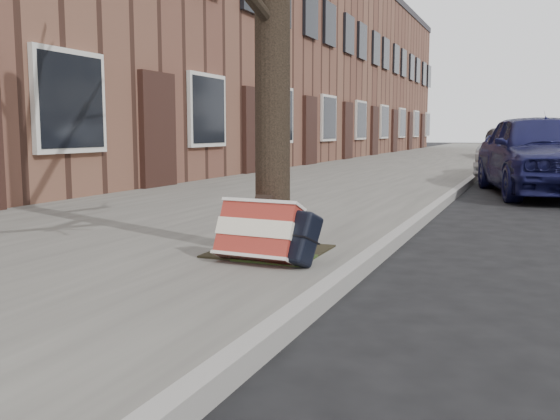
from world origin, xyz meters
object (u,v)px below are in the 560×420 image
at_px(suitcase_navy, 283,235).
at_px(car_near_front, 541,153).
at_px(car_near_mid, 534,151).
at_px(suitcase_red, 258,231).

relative_size(suitcase_navy, car_near_front, 0.13).
bearing_deg(car_near_mid, suitcase_red, -85.76).
bearing_deg(car_near_front, car_near_mid, 79.35).
xyz_separation_m(suitcase_red, suitcase_navy, (0.18, 0.04, -0.02)).
bearing_deg(car_near_mid, suitcase_navy, -84.85).
bearing_deg(suitcase_navy, car_near_front, 95.99).
bearing_deg(suitcase_red, car_near_front, 79.94).
height_order(suitcase_red, car_near_front, car_near_front).
bearing_deg(suitcase_red, car_near_mid, 85.14).
relative_size(suitcase_navy, car_near_mid, 0.14).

